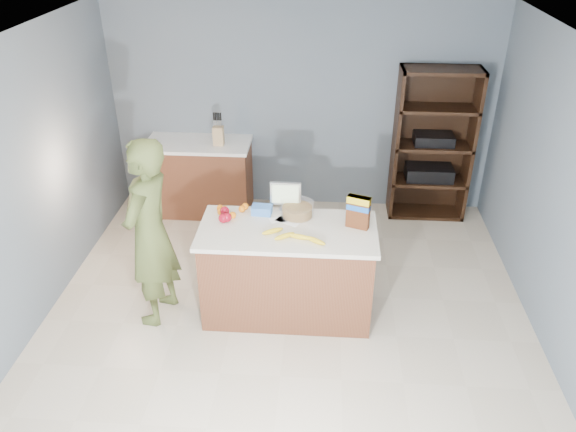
# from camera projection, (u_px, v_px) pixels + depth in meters

# --- Properties ---
(floor) EXTENTS (4.50, 5.00, 0.02)m
(floor) POSITION_uv_depth(u_px,v_px,m) (285.00, 331.00, 5.07)
(floor) COLOR beige
(floor) RESTS_ON ground
(walls) EXTENTS (4.52, 5.02, 2.51)m
(walls) POSITION_uv_depth(u_px,v_px,m) (285.00, 164.00, 4.25)
(walls) COLOR slate
(walls) RESTS_ON ground
(counter_peninsula) EXTENTS (1.56, 0.76, 0.90)m
(counter_peninsula) POSITION_uv_depth(u_px,v_px,m) (288.00, 274.00, 5.13)
(counter_peninsula) COLOR brown
(counter_peninsula) RESTS_ON ground
(back_cabinet) EXTENTS (1.24, 0.62, 0.90)m
(back_cabinet) POSITION_uv_depth(u_px,v_px,m) (201.00, 177.00, 6.83)
(back_cabinet) COLOR brown
(back_cabinet) RESTS_ON ground
(shelving_unit) EXTENTS (0.90, 0.40, 1.80)m
(shelving_unit) POSITION_uv_depth(u_px,v_px,m) (432.00, 147.00, 6.58)
(shelving_unit) COLOR black
(shelving_unit) RESTS_ON ground
(person) EXTENTS (0.54, 0.71, 1.75)m
(person) POSITION_uv_depth(u_px,v_px,m) (150.00, 234.00, 4.86)
(person) COLOR #4D592A
(person) RESTS_ON ground
(knife_block) EXTENTS (0.12, 0.10, 0.31)m
(knife_block) POSITION_uv_depth(u_px,v_px,m) (218.00, 135.00, 6.48)
(knife_block) COLOR tan
(knife_block) RESTS_ON back_cabinet
(envelopes) EXTENTS (0.30, 0.22, 0.00)m
(envelopes) POSITION_uv_depth(u_px,v_px,m) (285.00, 220.00, 5.01)
(envelopes) COLOR white
(envelopes) RESTS_ON counter_peninsula
(bananas) EXTENTS (0.57, 0.27, 0.04)m
(bananas) POSITION_uv_depth(u_px,v_px,m) (293.00, 236.00, 4.74)
(bananas) COLOR yellow
(bananas) RESTS_ON counter_peninsula
(apples) EXTENTS (0.12, 0.21, 0.09)m
(apples) POSITION_uv_depth(u_px,v_px,m) (225.00, 216.00, 5.00)
(apples) COLOR maroon
(apples) RESTS_ON counter_peninsula
(oranges) EXTENTS (0.29, 0.24, 0.06)m
(oranges) POSITION_uv_depth(u_px,v_px,m) (229.00, 210.00, 5.11)
(oranges) COLOR orange
(oranges) RESTS_ON counter_peninsula
(blue_carton) EXTENTS (0.19, 0.13, 0.08)m
(blue_carton) POSITION_uv_depth(u_px,v_px,m) (262.00, 210.00, 5.10)
(blue_carton) COLOR blue
(blue_carton) RESTS_ON counter_peninsula
(salad_bowl) EXTENTS (0.30, 0.30, 0.13)m
(salad_bowl) POSITION_uv_depth(u_px,v_px,m) (297.00, 210.00, 5.06)
(salad_bowl) COLOR #267219
(salad_bowl) RESTS_ON counter_peninsula
(tv) EXTENTS (0.28, 0.12, 0.28)m
(tv) POSITION_uv_depth(u_px,v_px,m) (285.00, 195.00, 5.10)
(tv) COLOR silver
(tv) RESTS_ON counter_peninsula
(cereal_box) EXTENTS (0.21, 0.14, 0.30)m
(cereal_box) POSITION_uv_depth(u_px,v_px,m) (358.00, 210.00, 4.83)
(cereal_box) COLOR #592B14
(cereal_box) RESTS_ON counter_peninsula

